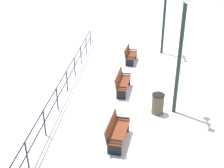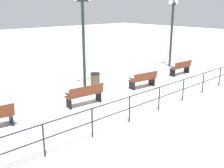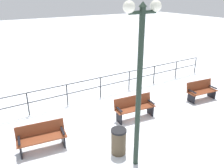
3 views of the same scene
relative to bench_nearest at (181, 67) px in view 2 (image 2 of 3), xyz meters
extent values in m
plane|color=white|center=(-0.04, 5.55, -0.47)|extent=(80.00, 80.00, 0.00)
cube|color=brown|center=(0.07, 0.00, -0.01)|extent=(0.51, 1.62, 0.04)
cube|color=brown|center=(-0.14, 0.01, 0.20)|extent=(0.18, 1.61, 0.39)
cube|color=black|center=(0.04, -0.70, -0.24)|extent=(0.39, 0.07, 0.46)
cube|color=black|center=(0.11, 0.70, -0.24)|extent=(0.39, 0.07, 0.46)
cube|color=black|center=(0.06, -0.71, 0.11)|extent=(0.39, 0.09, 0.04)
cube|color=black|center=(0.13, 0.70, 0.11)|extent=(0.39, 0.09, 0.04)
cube|color=brown|center=(-0.15, 3.70, -0.04)|extent=(0.72, 1.58, 0.04)
cube|color=brown|center=(-0.41, 3.74, 0.18)|extent=(0.32, 1.52, 0.39)
cube|color=black|center=(-0.25, 3.04, -0.26)|extent=(0.46, 0.11, 0.44)
cube|color=black|center=(-0.06, 4.35, -0.26)|extent=(0.46, 0.11, 0.44)
cube|color=black|center=(-0.23, 3.04, 0.08)|extent=(0.46, 0.13, 0.04)
cube|color=black|center=(-0.04, 4.35, 0.08)|extent=(0.46, 0.13, 0.04)
cube|color=brown|center=(-0.17, 7.40, -0.01)|extent=(0.62, 1.69, 0.04)
cube|color=brown|center=(-0.40, 7.42, 0.22)|extent=(0.28, 1.65, 0.41)
cube|color=black|center=(-0.25, 6.68, -0.24)|extent=(0.41, 0.09, 0.47)
cube|color=black|center=(-0.10, 8.12, -0.24)|extent=(0.41, 0.09, 0.47)
cube|color=black|center=(-0.23, 6.68, 0.11)|extent=(0.41, 0.11, 0.04)
cube|color=black|center=(-0.08, 8.12, 0.11)|extent=(0.41, 0.11, 0.04)
cube|color=black|center=(0.00, 10.48, -0.26)|extent=(0.45, 0.11, 0.42)
cube|color=black|center=(0.02, 10.48, 0.07)|extent=(0.45, 0.13, 0.04)
cylinder|color=#1E2D23|center=(1.90, -1.48, 1.67)|extent=(0.16, 0.16, 4.28)
cylinder|color=#1E2D23|center=(1.90, -1.48, 3.68)|extent=(0.09, 0.63, 0.09)
sphere|color=white|center=(1.90, -1.79, 3.81)|extent=(0.29, 0.29, 0.29)
sphere|color=white|center=(1.90, -1.16, 3.81)|extent=(0.29, 0.29, 0.29)
cone|color=#1E2D23|center=(1.90, -1.48, 3.86)|extent=(0.22, 0.22, 0.12)
cylinder|color=#1E2D23|center=(1.90, 5.85, 1.73)|extent=(0.14, 0.14, 4.42)
cylinder|color=#1E2D23|center=(1.90, 5.85, 3.82)|extent=(0.09, 0.77, 0.09)
cylinder|color=#26282D|center=(-2.71, 0.50, 0.02)|extent=(0.05, 0.05, 0.99)
cylinder|color=#26282D|center=(-2.71, 2.18, 0.02)|extent=(0.05, 0.05, 0.99)
cylinder|color=#26282D|center=(-2.71, 3.87, 0.02)|extent=(0.05, 0.05, 0.99)
cylinder|color=#26282D|center=(-2.71, 5.55, 0.02)|extent=(0.05, 0.05, 0.99)
cylinder|color=#26282D|center=(-2.71, 7.23, 0.02)|extent=(0.05, 0.05, 0.99)
cylinder|color=#26282D|center=(-2.71, 8.92, 0.02)|extent=(0.05, 0.05, 0.99)
cylinder|color=#26282D|center=(-2.71, 10.60, 0.02)|extent=(0.05, 0.05, 0.99)
cylinder|color=#26282D|center=(-2.71, 5.55, 0.51)|extent=(0.04, 16.84, 0.04)
cylinder|color=#26282D|center=(-2.71, 5.55, 0.07)|extent=(0.04, 16.84, 0.04)
cylinder|color=brown|center=(1.24, 5.68, -0.08)|extent=(0.46, 0.46, 0.78)
cylinder|color=black|center=(1.24, 5.68, 0.34)|extent=(0.48, 0.48, 0.06)
camera|label=1|loc=(0.29, -4.05, 5.45)|focal=45.58mm
camera|label=2|loc=(-8.74, 13.48, 3.57)|focal=41.78mm
camera|label=3|loc=(6.18, 2.39, 4.25)|focal=36.81mm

